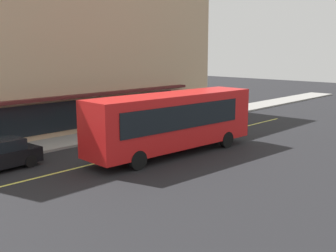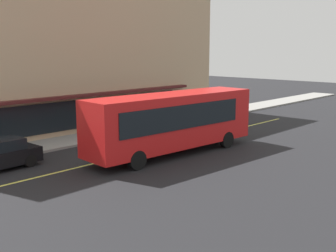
# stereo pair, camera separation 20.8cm
# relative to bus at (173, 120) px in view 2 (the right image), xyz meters

# --- Properties ---
(ground) EXTENTS (120.00, 120.00, 0.00)m
(ground) POSITION_rel_bus_xyz_m (-2.63, 1.64, -1.99)
(ground) COLOR black
(sidewalk) EXTENTS (80.00, 2.90, 0.15)m
(sidewalk) POSITION_rel_bus_xyz_m (-2.63, 7.02, -1.91)
(sidewalk) COLOR gray
(sidewalk) RESTS_ON ground
(lane_centre_stripe) EXTENTS (36.00, 0.16, 0.01)m
(lane_centre_stripe) POSITION_rel_bus_xyz_m (-2.63, 1.64, -1.98)
(lane_centre_stripe) COLOR #D8D14C
(lane_centre_stripe) RESTS_ON ground
(storefront_building) EXTENTS (26.09, 9.91, 11.92)m
(storefront_building) POSITION_rel_bus_xyz_m (1.17, 13.11, 3.97)
(storefront_building) COLOR tan
(storefront_building) RESTS_ON ground
(bus) EXTENTS (11.27, 3.25, 3.50)m
(bus) POSITION_rel_bus_xyz_m (0.00, 0.00, 0.00)
(bus) COLOR red
(bus) RESTS_ON ground
(car_white) EXTENTS (4.40, 2.06, 1.52)m
(car_white) POSITION_rel_bus_xyz_m (5.12, 4.33, -1.24)
(car_white) COLOR white
(car_white) RESTS_ON ground
(pedestrian_near_storefront) EXTENTS (0.34, 0.34, 1.70)m
(pedestrian_near_storefront) POSITION_rel_bus_xyz_m (-0.83, 6.44, -0.82)
(pedestrian_near_storefront) COLOR black
(pedestrian_near_storefront) RESTS_ON sidewalk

